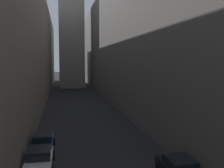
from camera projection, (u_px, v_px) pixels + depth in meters
The scene contains 5 objects.
ground_plane at pixel (78, 103), 46.70m from camera, with size 264.00×264.00×0.00m, color #232326.
building_block_left at pixel (13, 48), 45.77m from camera, with size 10.95×108.00×19.22m, color gray.
building_block_right at pixel (138, 41), 49.78m from camera, with size 11.66×108.00×22.10m, color slate.
parked_car_left_third at pixel (39, 158), 18.36m from camera, with size 1.97×4.36×1.47m.
parked_car_left_far at pixel (43, 142), 21.91m from camera, with size 1.89×4.45×1.47m.
Camera 1 is at (-2.77, 1.49, 7.48)m, focal length 42.67 mm.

